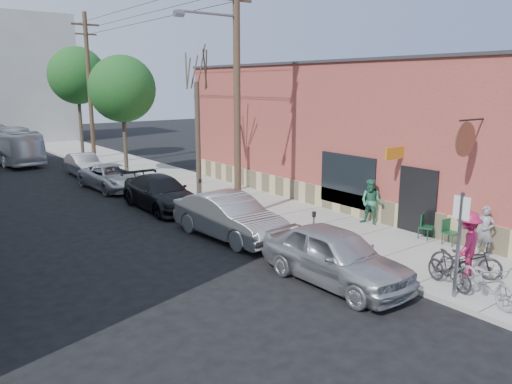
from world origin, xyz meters
TOP-DOWN VIEW (x-y plane):
  - ground at (0.00, 0.00)m, footprint 120.00×120.00m
  - sidewalk at (4.25, 11.00)m, footprint 4.50×58.00m
  - cafe_building at (8.99, 4.99)m, footprint 6.60×20.20m
  - sign_post at (2.35, -5.12)m, footprint 0.07×0.45m
  - parking_meter_near at (2.25, 0.10)m, footprint 0.14×0.14m
  - parking_meter_far at (2.25, 7.53)m, footprint 0.14×0.14m
  - utility_pole_near at (2.39, 4.85)m, footprint 3.57×0.28m
  - utility_pole_far at (2.45, 21.92)m, footprint 1.80×0.28m
  - tree_bare at (2.80, 8.58)m, footprint 0.24×0.24m
  - tree_leafy_mid at (2.80, 17.27)m, footprint 3.96×3.96m
  - tree_leafy_far at (2.80, 25.34)m, footprint 4.08×4.08m
  - patio_chair_a at (6.20, -2.60)m, footprint 0.52×0.52m
  - patio_chair_b at (6.11, -1.69)m, footprint 0.66×0.66m
  - patron_grey at (6.02, -3.87)m, footprint 0.49×0.66m
  - patron_green at (6.02, 0.79)m, footprint 0.90×1.04m
  - cyclist at (3.93, -4.49)m, footprint 1.37×0.97m
  - cyclist_bike at (3.93, -4.49)m, footprint 1.44×2.05m
  - parked_bike_a at (2.83, -4.64)m, footprint 0.90×1.72m
  - parked_bike_b at (2.82, -5.73)m, footprint 1.41×2.13m
  - car_0 at (0.80, -2.31)m, footprint 2.03×4.85m
  - car_1 at (0.80, 3.08)m, footprint 2.10×5.08m
  - car_2 at (0.80, 8.62)m, footprint 2.12×5.14m
  - car_3 at (0.66, 14.08)m, footprint 2.46×4.91m
  - car_4 at (0.80, 19.07)m, footprint 1.62×4.21m
  - bus at (-1.80, 27.76)m, footprint 3.03×9.37m

SIDE VIEW (x-z plane):
  - ground at x=0.00m, z-range 0.00..0.00m
  - sidewalk at x=4.25m, z-range 0.00..0.15m
  - patio_chair_a at x=6.20m, z-range 0.15..1.03m
  - patio_chair_b at x=6.11m, z-range 0.15..1.03m
  - parked_bike_a at x=2.83m, z-range 0.15..1.15m
  - cyclist_bike at x=3.93m, z-range 0.15..1.17m
  - car_3 at x=0.66m, z-range 0.00..1.34m
  - parked_bike_b at x=2.82m, z-range 0.15..1.21m
  - car_4 at x=0.80m, z-range 0.00..1.37m
  - car_2 at x=0.80m, z-range 0.00..1.49m
  - car_1 at x=0.80m, z-range 0.00..1.63m
  - car_0 at x=0.80m, z-range 0.00..1.64m
  - patron_grey at x=6.02m, z-range 0.15..1.80m
  - parking_meter_near at x=2.25m, z-range 0.36..1.60m
  - parking_meter_far at x=2.25m, z-range 0.36..1.60m
  - patron_green at x=6.02m, z-range 0.15..1.96m
  - cyclist at x=3.93m, z-range 0.15..2.08m
  - bus at x=-1.80m, z-range 0.00..2.56m
  - sign_post at x=2.35m, z-range 0.43..3.23m
  - tree_bare at x=2.80m, z-range 0.15..5.70m
  - cafe_building at x=8.99m, z-range 0.00..6.61m
  - tree_leafy_mid at x=2.80m, z-range 1.73..8.86m
  - utility_pole_far at x=2.45m, z-range 0.34..10.34m
  - utility_pole_near at x=2.39m, z-range 0.41..10.41m
  - tree_leafy_far at x=2.80m, z-range 2.13..10.20m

